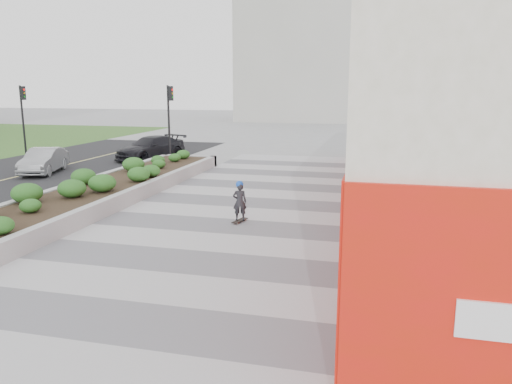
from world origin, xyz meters
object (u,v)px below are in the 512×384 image
Objects in this scene: traffic_signal_far at (23,110)px; car_dark at (151,148)px; planter at (98,190)px; car_silver at (44,161)px; skateboarder at (240,201)px; traffic_signal_near at (170,111)px.

car_dark is at bearing 4.19° from traffic_signal_far.
car_silver is (-5.90, 4.89, 0.19)m from planter.
traffic_signal_far is at bearing 159.13° from skateboarder.
car_silver is (-4.17, -5.61, -2.16)m from traffic_signal_near.
skateboarder is at bearing -34.52° from traffic_signal_far.
traffic_signal_near is 1.00× the size of traffic_signal_far.
planter is at bearing 179.16° from skateboarder.
traffic_signal_near reaches higher than planter.
planter is 13.78× the size of skateboarder.
car_dark is (2.87, 5.69, 0.05)m from car_silver.
planter is at bearing -56.63° from car_silver.
traffic_signal_far is 3.21× the size of skateboarder.
traffic_signal_near reaches higher than skateboarder.
traffic_signal_near is at bearing 16.06° from car_dark.
car_silver is at bearing -126.61° from traffic_signal_near.
traffic_signal_near reaches higher than car_silver.
traffic_signal_far is 0.93× the size of car_dark.
planter is at bearing -80.65° from traffic_signal_near.
traffic_signal_near is at bearing 3.11° from traffic_signal_far.
traffic_signal_near is 3.21× the size of skateboarder.
planter is at bearing -54.48° from car_dark.
traffic_signal_far reaches higher than skateboarder.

